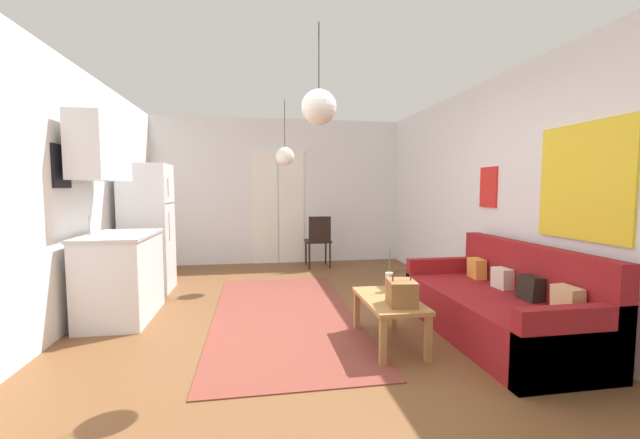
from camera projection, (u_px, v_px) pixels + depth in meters
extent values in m
cube|color=brown|center=(306.00, 342.00, 3.57)|extent=(5.06, 7.88, 0.10)
cube|color=silver|center=(280.00, 192.00, 7.09)|extent=(4.66, 0.10, 2.63)
cube|color=white|center=(265.00, 208.00, 7.00)|extent=(0.46, 0.02, 2.02)
cube|color=white|center=(291.00, 208.00, 7.08)|extent=(0.46, 0.02, 2.02)
cube|color=white|center=(278.00, 151.00, 6.96)|extent=(1.02, 0.03, 0.06)
cube|color=silver|center=(532.00, 194.00, 3.83)|extent=(0.10, 7.48, 2.63)
cube|color=yellow|center=(583.00, 182.00, 3.16)|extent=(0.02, 0.92, 0.96)
cube|color=red|center=(489.00, 187.00, 4.45)|extent=(0.02, 0.31, 0.46)
cube|color=white|center=(23.00, 196.00, 3.08)|extent=(0.10, 7.48, 2.63)
cube|color=black|center=(61.00, 166.00, 3.57)|extent=(0.02, 0.32, 0.40)
cube|color=brown|center=(284.00, 314.00, 4.19)|extent=(1.49, 3.25, 0.01)
cube|color=maroon|center=(492.00, 316.00, 3.54)|extent=(0.88, 1.94, 0.41)
cube|color=maroon|center=(528.00, 290.00, 3.58)|extent=(0.15, 1.94, 0.86)
cube|color=maroon|center=(573.00, 347.00, 2.63)|extent=(0.88, 0.11, 0.58)
cube|color=maroon|center=(444.00, 283.00, 4.43)|extent=(0.88, 0.11, 0.58)
cube|color=tan|center=(567.00, 301.00, 2.94)|extent=(0.13, 0.22, 0.23)
cube|color=black|center=(531.00, 288.00, 3.34)|extent=(0.14, 0.21, 0.22)
cube|color=beige|center=(502.00, 278.00, 3.73)|extent=(0.13, 0.20, 0.20)
cube|color=gold|center=(477.00, 268.00, 4.15)|extent=(0.15, 0.22, 0.22)
cube|color=#A87542|center=(389.00, 300.00, 3.37)|extent=(0.45, 0.85, 0.04)
cube|color=#A87542|center=(383.00, 342.00, 2.98)|extent=(0.05, 0.05, 0.38)
cube|color=#A87542|center=(428.00, 339.00, 3.04)|extent=(0.05, 0.05, 0.38)
cube|color=#A87542|center=(357.00, 310.00, 3.74)|extent=(0.05, 0.05, 0.38)
cube|color=#A87542|center=(394.00, 308.00, 3.80)|extent=(0.05, 0.05, 0.38)
cylinder|color=beige|center=(389.00, 282.00, 3.60)|extent=(0.07, 0.07, 0.17)
cylinder|color=#477F42|center=(389.00, 261.00, 3.59)|extent=(0.01, 0.01, 0.22)
cube|color=brown|center=(402.00, 293.00, 3.17)|extent=(0.25, 0.29, 0.20)
torus|color=#512319|center=(402.00, 278.00, 3.16)|extent=(0.17, 0.01, 0.17)
cube|color=white|center=(148.00, 228.00, 5.11)|extent=(0.58, 0.61, 1.69)
cube|color=#4C4C51|center=(170.00, 203.00, 5.13)|extent=(0.01, 0.58, 0.01)
cylinder|color=#B7BABF|center=(168.00, 187.00, 4.95)|extent=(0.02, 0.02, 0.24)
cylinder|color=#B7BABF|center=(169.00, 227.00, 4.99)|extent=(0.02, 0.02, 0.37)
cube|color=silver|center=(121.00, 278.00, 4.05)|extent=(0.62, 1.00, 0.87)
cube|color=#B7BABF|center=(120.00, 235.00, 4.01)|extent=(0.65, 1.03, 0.03)
cube|color=#999BA0|center=(117.00, 241.00, 3.92)|extent=(0.36, 0.40, 0.10)
cylinder|color=#B7BABF|center=(90.00, 226.00, 3.87)|extent=(0.02, 0.02, 0.20)
cube|color=silver|center=(100.00, 149.00, 3.91)|extent=(0.32, 0.90, 0.65)
cylinder|color=black|center=(326.00, 252.00, 6.94)|extent=(0.03, 0.03, 0.44)
cylinder|color=black|center=(306.00, 253.00, 6.87)|extent=(0.03, 0.03, 0.44)
cylinder|color=black|center=(330.00, 256.00, 6.61)|extent=(0.03, 0.03, 0.44)
cylinder|color=black|center=(309.00, 256.00, 6.53)|extent=(0.03, 0.03, 0.44)
cube|color=black|center=(318.00, 241.00, 6.72)|extent=(0.43, 0.42, 0.04)
cube|color=black|center=(320.00, 229.00, 6.52)|extent=(0.38, 0.04, 0.43)
cylinder|color=black|center=(319.00, 56.00, 2.93)|extent=(0.01, 0.01, 0.50)
sphere|color=white|center=(319.00, 107.00, 2.96)|extent=(0.27, 0.27, 0.27)
cylinder|color=black|center=(285.00, 124.00, 5.50)|extent=(0.01, 0.01, 0.66)
sphere|color=white|center=(285.00, 157.00, 5.54)|extent=(0.27, 0.27, 0.27)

